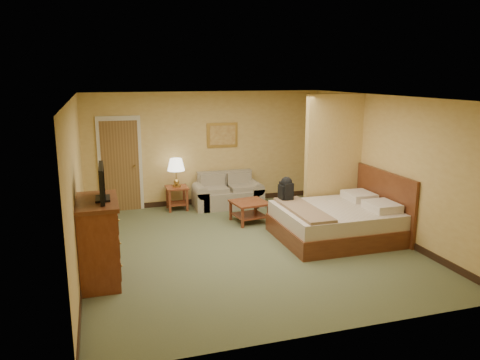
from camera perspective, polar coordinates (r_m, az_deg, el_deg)
name	(u,v)px	position (r m, az deg, el deg)	size (l,w,h in m)	color
floor	(246,246)	(8.35, 0.73, -8.06)	(6.00, 6.00, 0.00)	#555D3C
ceiling	(246,97)	(7.82, 0.79, 10.06)	(6.00, 6.00, 0.00)	white
back_wall	(207,149)	(10.84, -4.11, 3.85)	(5.50, 0.02, 2.60)	tan
left_wall	(76,185)	(7.63, -19.32, -0.60)	(0.02, 6.00, 2.60)	tan
right_wall	(385,165)	(9.19, 17.32, 1.71)	(0.02, 6.00, 2.60)	tan
partition	(333,159)	(9.66, 11.29, 2.55)	(1.20, 0.15, 2.60)	tan
door	(120,165)	(10.59, -14.38, 1.81)	(0.94, 0.16, 2.10)	beige
baseboard	(207,200)	(11.08, -3.99, -2.50)	(5.50, 0.02, 0.12)	black
loveseat	(227,196)	(10.73, -1.54, -1.91)	(1.56, 0.72, 0.79)	gray
side_table	(177,194)	(10.54, -7.70, -1.76)	(0.48, 0.48, 0.53)	maroon
table_lamp	(176,165)	(10.40, -7.80, 1.78)	(0.38, 0.38, 0.64)	#AD873F
coffee_table	(249,207)	(9.57, 1.15, -3.35)	(0.76, 0.76, 0.44)	maroon
wall_picture	(222,135)	(10.86, -2.16, 5.49)	(0.73, 0.04, 0.57)	#B78E3F
dresser	(98,241)	(7.12, -16.87, -7.07)	(0.60, 1.15, 1.23)	maroon
tv	(102,184)	(6.89, -16.49, -0.43)	(0.21, 0.81, 0.49)	black
bed	(341,221)	(8.86, 12.23, -4.89)	(2.19, 1.86, 1.21)	#532513
backpack	(286,188)	(8.96, 5.67, -1.03)	(0.22, 0.29, 0.48)	black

